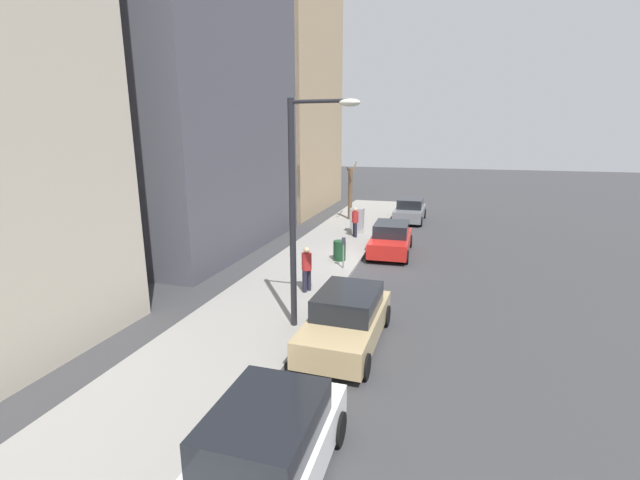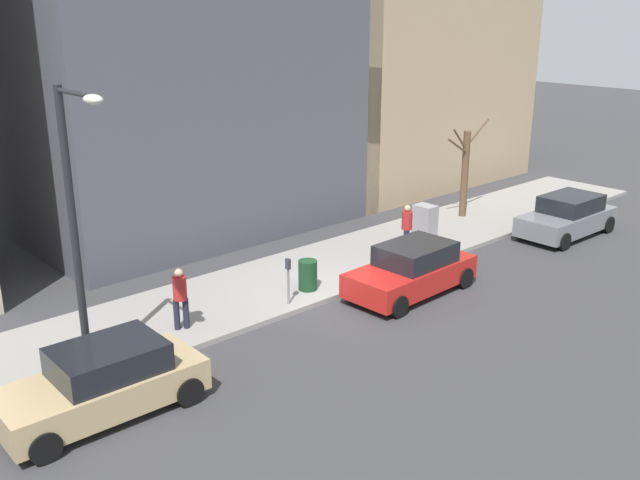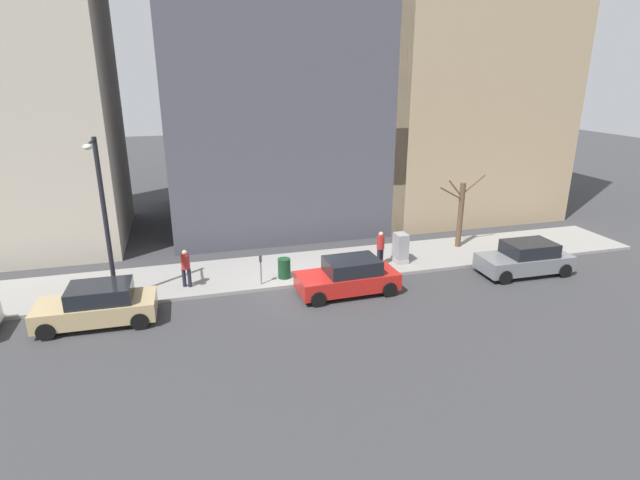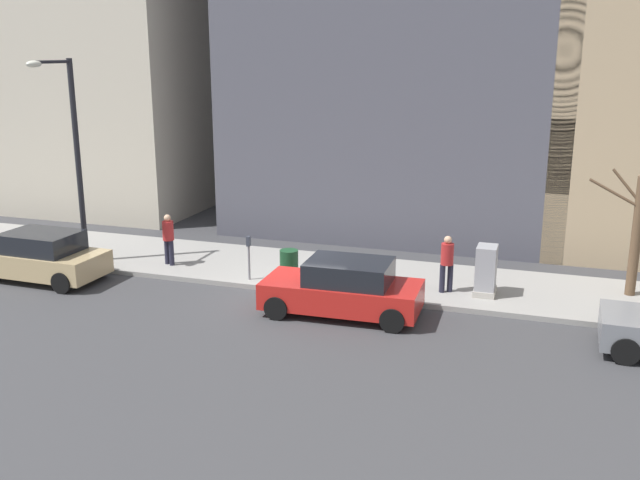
# 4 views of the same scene
# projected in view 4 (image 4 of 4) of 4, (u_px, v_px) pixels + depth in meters

# --- Properties ---
(ground_plane) EXTENTS (120.00, 120.00, 0.00)m
(ground_plane) POSITION_uv_depth(u_px,v_px,m) (294.00, 294.00, 20.76)
(ground_plane) COLOR #38383A
(sidewalk) EXTENTS (4.00, 36.00, 0.15)m
(sidewalk) POSITION_uv_depth(u_px,v_px,m) (316.00, 272.00, 22.57)
(sidewalk) COLOR gray
(sidewalk) RESTS_ON ground
(parked_car_red) EXTENTS (2.04, 4.26, 1.52)m
(parked_car_red) POSITION_uv_depth(u_px,v_px,m) (344.00, 289.00, 18.99)
(parked_car_red) COLOR red
(parked_car_red) RESTS_ON ground
(parked_car_tan) EXTENTS (2.00, 4.24, 1.52)m
(parked_car_tan) POSITION_uv_depth(u_px,v_px,m) (39.00, 257.00, 21.93)
(parked_car_tan) COLOR tan
(parked_car_tan) RESTS_ON ground
(parking_meter) EXTENTS (0.14, 0.10, 1.35)m
(parking_meter) POSITION_uv_depth(u_px,v_px,m) (249.00, 253.00, 21.41)
(parking_meter) COLOR slate
(parking_meter) RESTS_ON sidewalk
(utility_box) EXTENTS (0.83, 0.61, 1.43)m
(utility_box) POSITION_uv_depth(u_px,v_px,m) (486.00, 271.00, 20.12)
(utility_box) COLOR #A8A399
(utility_box) RESTS_ON sidewalk
(streetlamp) EXTENTS (1.97, 0.32, 6.50)m
(streetlamp) POSITION_uv_depth(u_px,v_px,m) (71.00, 145.00, 22.27)
(streetlamp) COLOR black
(streetlamp) RESTS_ON sidewalk
(bare_tree) EXTENTS (0.34, 2.52, 3.81)m
(bare_tree) POSITION_uv_depth(u_px,v_px,m) (636.00, 232.00, 19.82)
(bare_tree) COLOR brown
(bare_tree) RESTS_ON sidewalk
(trash_bin) EXTENTS (0.56, 0.56, 0.90)m
(trash_bin) POSITION_uv_depth(u_px,v_px,m) (289.00, 264.00, 21.58)
(trash_bin) COLOR #14381E
(trash_bin) RESTS_ON sidewalk
(pedestrian_near_meter) EXTENTS (0.36, 0.37, 1.66)m
(pedestrian_near_meter) POSITION_uv_depth(u_px,v_px,m) (447.00, 261.00, 20.28)
(pedestrian_near_meter) COLOR #1E1E2D
(pedestrian_near_meter) RESTS_ON sidewalk
(pedestrian_midblock) EXTENTS (0.36, 0.38, 1.66)m
(pedestrian_midblock) POSITION_uv_depth(u_px,v_px,m) (168.00, 236.00, 22.90)
(pedestrian_midblock) COLOR #1E1E2D
(pedestrian_midblock) RESTS_ON sidewalk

